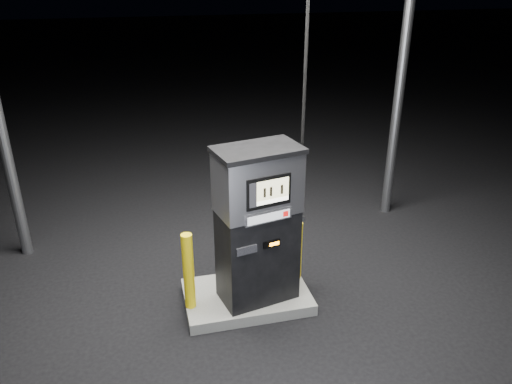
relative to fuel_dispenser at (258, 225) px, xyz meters
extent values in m
plane|color=black|center=(-0.12, 0.10, -1.18)|extent=(80.00, 80.00, 0.00)
cube|color=#62625D|center=(-0.12, 0.10, -1.11)|extent=(1.60, 1.00, 0.15)
cylinder|color=gray|center=(2.88, 2.10, 1.07)|extent=(0.16, 0.16, 4.50)
cube|color=black|center=(0.00, 0.00, -0.42)|extent=(1.02, 0.72, 1.22)
cube|color=#B1B1B8|center=(0.00, 0.00, 0.55)|extent=(1.04, 0.74, 0.73)
cube|color=black|center=(0.00, 0.00, 0.95)|extent=(1.09, 0.79, 0.06)
cube|color=black|center=(0.05, -0.27, 0.55)|extent=(0.54, 0.14, 0.37)
cube|color=#C2BE8D|center=(0.10, -0.28, 0.58)|extent=(0.39, 0.09, 0.23)
cube|color=white|center=(0.10, -0.28, 0.44)|extent=(0.39, 0.09, 0.05)
cube|color=#B1B1B8|center=(0.05, -0.27, 0.24)|extent=(0.58, 0.15, 0.14)
cube|color=#A8AAB0|center=(0.06, -0.29, 0.24)|extent=(0.53, 0.12, 0.10)
cube|color=#A90B0B|center=(0.27, -0.25, 0.24)|extent=(0.07, 0.02, 0.07)
cube|color=black|center=(0.10, -0.26, -0.13)|extent=(0.21, 0.06, 0.09)
cube|color=orange|center=(0.13, -0.27, -0.13)|extent=(0.12, 0.03, 0.04)
cube|color=black|center=(-0.21, -0.33, -0.13)|extent=(0.25, 0.08, 0.10)
cube|color=black|center=(0.50, 0.11, -0.01)|extent=(0.13, 0.19, 0.24)
cylinder|color=gray|center=(0.55, 0.12, -0.01)|extent=(0.11, 0.22, 0.07)
cylinder|color=black|center=(0.54, 0.07, 1.62)|extent=(0.04, 0.04, 3.02)
cylinder|color=yellow|center=(-0.86, -0.01, -0.52)|extent=(0.14, 0.14, 1.02)
cylinder|color=yellow|center=(0.62, 0.28, -0.62)|extent=(0.12, 0.12, 0.83)
camera|label=1|loc=(-1.27, -5.12, 2.85)|focal=35.00mm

